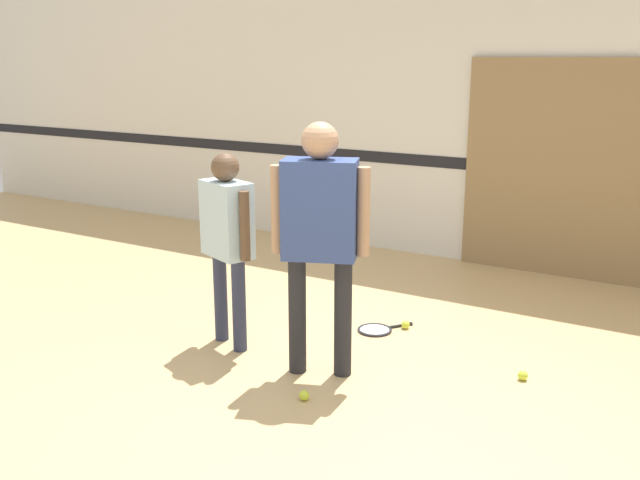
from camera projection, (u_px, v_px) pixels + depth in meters
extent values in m
plane|color=tan|center=(338.00, 388.00, 4.63)|extent=(16.00, 16.00, 0.00)
cube|color=silver|center=(506.00, 108.00, 7.00)|extent=(16.00, 0.06, 3.20)
cube|color=black|center=(501.00, 167.00, 7.11)|extent=(16.00, 0.01, 0.12)
cube|color=#93754C|center=(609.00, 173.00, 6.58)|extent=(2.72, 0.05, 2.09)
cylinder|color=#232328|center=(297.00, 315.00, 4.78)|extent=(0.12, 0.12, 0.82)
cylinder|color=#232328|center=(343.00, 317.00, 4.74)|extent=(0.12, 0.12, 0.82)
cube|color=#334784|center=(320.00, 209.00, 4.58)|extent=(0.54, 0.42, 0.65)
sphere|color=tan|center=(320.00, 141.00, 4.47)|extent=(0.24, 0.24, 0.24)
cylinder|color=tan|center=(277.00, 209.00, 4.62)|extent=(0.08, 0.08, 0.58)
cylinder|color=tan|center=(363.00, 212.00, 4.54)|extent=(0.08, 0.08, 0.58)
cylinder|color=#2D334C|center=(221.00, 296.00, 5.35)|extent=(0.10, 0.10, 0.69)
cylinder|color=#2D334C|center=(239.00, 306.00, 5.15)|extent=(0.10, 0.10, 0.69)
cube|color=silver|center=(227.00, 219.00, 5.09)|extent=(0.46, 0.35, 0.55)
sphere|color=brown|center=(225.00, 167.00, 5.00)|extent=(0.20, 0.20, 0.20)
cylinder|color=brown|center=(210.00, 214.00, 5.28)|extent=(0.07, 0.07, 0.49)
cylinder|color=brown|center=(245.00, 226.00, 4.91)|extent=(0.07, 0.07, 0.49)
torus|color=#28282D|center=(375.00, 330.00, 5.59)|extent=(0.38, 0.38, 0.02)
cylinder|color=silver|center=(375.00, 330.00, 5.59)|extent=(0.23, 0.23, 0.01)
cylinder|color=black|center=(400.00, 326.00, 5.68)|extent=(0.14, 0.18, 0.02)
sphere|color=black|center=(411.00, 324.00, 5.72)|extent=(0.03, 0.03, 0.03)
sphere|color=#CCE038|center=(304.00, 395.00, 4.46)|extent=(0.07, 0.07, 0.07)
sphere|color=#CCE038|center=(406.00, 325.00, 5.63)|extent=(0.07, 0.07, 0.07)
sphere|color=#CCE038|center=(523.00, 375.00, 4.74)|extent=(0.07, 0.07, 0.07)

